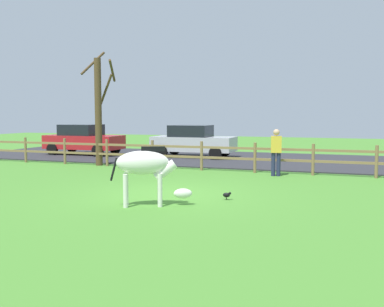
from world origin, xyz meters
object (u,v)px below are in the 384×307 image
parked_car_silver (193,141)px  parked_car_red (83,139)px  bare_tree (99,108)px  crow_on_grass (227,195)px  zebra (146,167)px  visitor_near_fence (276,150)px

parked_car_silver → parked_car_red: bearing=-174.1°
bare_tree → crow_on_grass: size_ratio=22.43×
bare_tree → zebra: bare_tree is taller
bare_tree → crow_on_grass: 9.15m
crow_on_grass → visitor_near_fence: 4.78m
bare_tree → visitor_near_fence: size_ratio=2.94×
parked_car_red → visitor_near_fence: bearing=-22.2°
crow_on_grass → parked_car_red: 13.63m
crow_on_grass → bare_tree: bearing=142.2°
bare_tree → parked_car_silver: size_ratio=1.20×
bare_tree → parked_car_red: (-3.17, 3.61, -1.55)m
parked_car_red → parked_car_silver: size_ratio=1.00×
zebra → crow_on_grass: (1.60, 1.35, -0.80)m
parked_car_red → bare_tree: bearing=-48.7°
crow_on_grass → parked_car_red: bearing=138.3°
parked_car_red → parked_car_silver: (5.86, 0.61, 0.00)m
zebra → parked_car_red: 13.47m
zebra → visitor_near_fence: bearing=70.8°
zebra → crow_on_grass: 2.24m
parked_car_silver → crow_on_grass: bearing=-65.9°
zebra → parked_car_red: bearing=129.5°
parked_car_silver → visitor_near_fence: visitor_near_fence is taller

